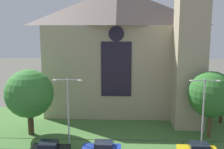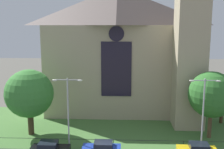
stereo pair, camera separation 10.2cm
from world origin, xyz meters
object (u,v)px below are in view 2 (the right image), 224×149
Objects in this scene: streetlamp_near at (68,104)px; parked_car_black at (50,149)px; church_building at (122,48)px; tree_left_near at (29,94)px; tree_right_far at (223,95)px; streetlamp_far at (203,106)px; parked_car_blue at (102,149)px; tree_right_near at (212,95)px.

parked_car_black is (-1.77, -1.76, -4.50)m from streetlamp_near.
church_building reaches higher than parked_car_black.
streetlamp_near is at bearing -34.75° from tree_left_near.
tree_left_near is 7.05m from streetlamp_near.
tree_right_far is 0.78× the size of streetlamp_far.
streetlamp_near is at bearing -20.80° from parked_car_blue.
tree_right_near is 14.98m from parked_car_blue.
streetlamp_far reaches higher than parked_car_black.
tree_right_far is at bearing -147.14° from parked_car_blue.
tree_right_far is 10.90m from streetlamp_far.
tree_left_near reaches higher than parked_car_black.
streetlamp_far is 1.98× the size of parked_car_blue.
streetlamp_near is (-17.03, -3.91, -0.33)m from tree_right_near.
church_building is at bearing 120.63° from streetlamp_far.
tree_right_far is 1.55× the size of parked_car_blue.
streetlamp_far is at bearing -10.96° from tree_left_near.
tree_right_near is 2.01× the size of parked_car_black.
church_building reaches higher than streetlamp_far.
parked_car_blue is (-13.13, -5.36, -4.84)m from tree_right_near.
tree_left_near is at bearing 169.04° from streetlamp_far.
parked_car_blue is (9.69, -5.46, -4.67)m from tree_left_near.
tree_right_far is 1.55× the size of parked_car_black.
church_building is at bearing 66.32° from parked_car_black.
tree_right_near is 20.22m from parked_car_black.
parked_car_black is (-7.65, -17.10, -9.53)m from church_building.
streetlamp_far is (20.75, -4.02, -0.12)m from tree_left_near.
tree_right_near is at bearing -121.46° from tree_right_far.
streetlamp_near reaches higher than tree_right_far.
tree_right_far is at bearing -22.29° from church_building.
church_building is 19.40m from parked_car_blue.
tree_right_far is at bearing 59.99° from streetlamp_far.
parked_car_black and parked_car_blue have the same top height.
tree_right_far is (3.35, 5.48, -1.40)m from tree_right_near.
streetlamp_far is at bearing -0.00° from streetlamp_near.
tree_right_far is 25.04m from parked_car_black.
tree_left_near is 1.02× the size of streetlamp_far.
tree_right_far is at bearing 58.54° from tree_right_near.
streetlamp_far is (14.96, -0.00, 0.04)m from streetlamp_near.
church_building is at bearing 134.31° from tree_right_near.
streetlamp_near is 14.96m from streetlamp_far.
streetlamp_near reaches higher than parked_car_blue.
tree_right_near is 6.57m from tree_right_far.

